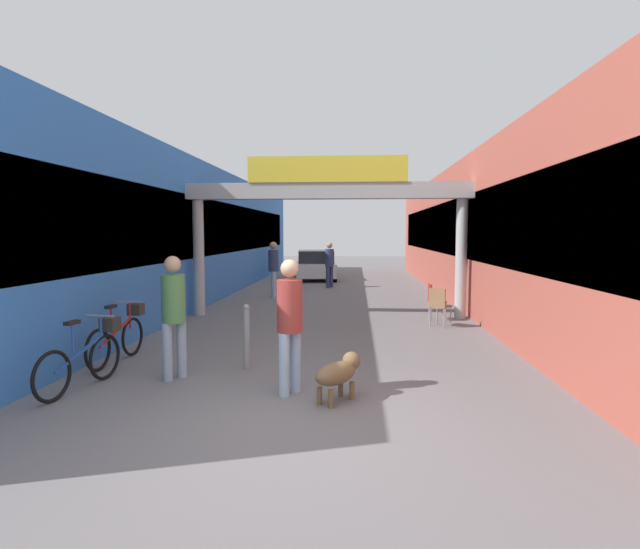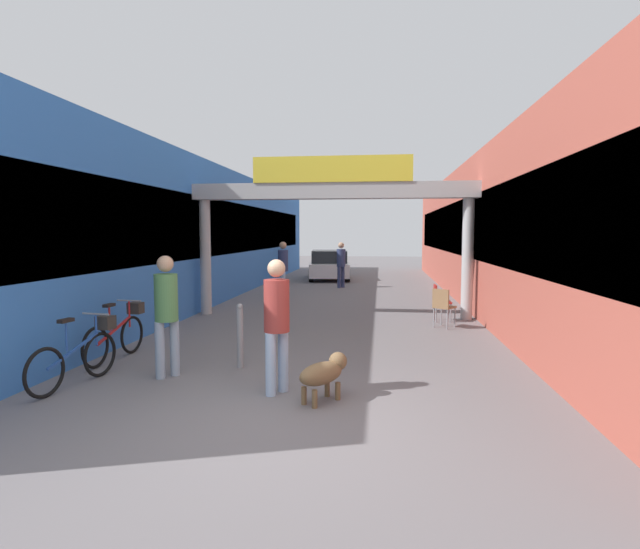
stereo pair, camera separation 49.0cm
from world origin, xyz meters
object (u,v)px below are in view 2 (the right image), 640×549
object	(u,v)px
pedestrian_carrying_crate	(283,265)
cafe_chair_wood_nearer	(443,304)
cafe_chair_red_farther	(439,299)
pedestrian_companion	(166,307)
parked_car_white	(329,265)
pedestrian_elderly_walking	(341,262)
dog_on_leash	(325,372)
bicycle_red_second	(118,333)
bicycle_blue_nearest	(80,354)
bollard_post_metal	(240,335)
pedestrian_with_dog	(277,317)

from	to	relation	value
pedestrian_carrying_crate	cafe_chair_wood_nearer	distance (m)	6.85
cafe_chair_red_farther	pedestrian_companion	bearing A→B (deg)	-130.75
parked_car_white	cafe_chair_red_farther	bearing A→B (deg)	-70.47
pedestrian_companion	pedestrian_elderly_walking	size ratio (longest dim) A/B	1.02
pedestrian_companion	dog_on_leash	xyz separation A→B (m)	(2.44, -0.77, -0.68)
bicycle_red_second	pedestrian_carrying_crate	bearing A→B (deg)	82.10
pedestrian_companion	bicycle_blue_nearest	distance (m)	1.34
dog_on_leash	bollard_post_metal	size ratio (longest dim) A/B	0.78
pedestrian_with_dog	bicycle_blue_nearest	xyz separation A→B (m)	(-2.86, 0.06, -0.60)
pedestrian_elderly_walking	cafe_chair_wood_nearer	xyz separation A→B (m)	(2.93, -7.94, -0.48)
pedestrian_carrying_crate	cafe_chair_wood_nearer	world-z (taller)	pedestrian_carrying_crate
bicycle_blue_nearest	bicycle_red_second	xyz separation A→B (m)	(-0.21, 1.42, 0.00)
dog_on_leash	bicycle_red_second	distance (m)	4.10
pedestrian_with_dog	bicycle_red_second	bearing A→B (deg)	154.20
cafe_chair_wood_nearer	cafe_chair_red_farther	distance (m)	0.88
pedestrian_with_dog	pedestrian_companion	world-z (taller)	pedestrian_companion
pedestrian_carrying_crate	cafe_chair_wood_nearer	size ratio (longest dim) A/B	2.07
bicycle_red_second	cafe_chair_red_farther	bearing A→B (deg)	36.71
bicycle_blue_nearest	cafe_chair_wood_nearer	xyz separation A→B (m)	(5.62, 4.90, 0.10)
pedestrian_carrying_crate	pedestrian_elderly_walking	size ratio (longest dim) A/B	1.04
bicycle_blue_nearest	parked_car_white	bearing A→B (deg)	83.57
pedestrian_with_dog	bicycle_blue_nearest	distance (m)	2.92
bicycle_blue_nearest	parked_car_white	xyz separation A→B (m)	(1.85, 16.46, 0.21)
pedestrian_with_dog	bicycle_red_second	xyz separation A→B (m)	(-3.07, 1.48, -0.60)
dog_on_leash	bollard_post_metal	world-z (taller)	bollard_post_metal
bicycle_blue_nearest	pedestrian_companion	bearing A→B (deg)	24.39
bicycle_red_second	cafe_chair_wood_nearer	xyz separation A→B (m)	(5.83, 3.48, 0.10)
pedestrian_companion	bicycle_red_second	xyz separation A→B (m)	(-1.29, 0.93, -0.61)
pedestrian_companion	cafe_chair_wood_nearer	world-z (taller)	pedestrian_companion
dog_on_leash	parked_car_white	bearing A→B (deg)	95.69
pedestrian_carrying_crate	bollard_post_metal	bearing A→B (deg)	-83.25
pedestrian_companion	bicycle_red_second	distance (m)	1.70
bicycle_blue_nearest	bollard_post_metal	xyz separation A→B (m)	(2.01, 1.13, 0.09)
cafe_chair_wood_nearer	pedestrian_elderly_walking	bearing A→B (deg)	110.27
pedestrian_with_dog	pedestrian_companion	xyz separation A→B (m)	(-1.78, 0.55, 0.01)
pedestrian_with_dog	cafe_chair_red_farther	size ratio (longest dim) A/B	2.02
bollard_post_metal	pedestrian_companion	bearing A→B (deg)	-145.66
cafe_chair_red_farther	bicycle_blue_nearest	bearing A→B (deg)	-134.29
bicycle_red_second	cafe_chair_wood_nearer	world-z (taller)	bicycle_red_second
pedestrian_with_dog	bollard_post_metal	distance (m)	1.55
pedestrian_companion	bicycle_blue_nearest	bearing A→B (deg)	-155.61
pedestrian_carrying_crate	bollard_post_metal	world-z (taller)	pedestrian_carrying_crate
bicycle_red_second	cafe_chair_wood_nearer	bearing A→B (deg)	30.86
dog_on_leash	pedestrian_with_dog	bearing A→B (deg)	161.49
pedestrian_companion	dog_on_leash	distance (m)	2.65
pedestrian_carrying_crate	bicycle_red_second	size ratio (longest dim) A/B	1.09
cafe_chair_wood_nearer	dog_on_leash	bearing A→B (deg)	-112.00
pedestrian_with_dog	bollard_post_metal	size ratio (longest dim) A/B	1.75
cafe_chair_red_farther	parked_car_white	xyz separation A→B (m)	(-3.79, 10.68, 0.10)
parked_car_white	pedestrian_companion	bearing A→B (deg)	-92.77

